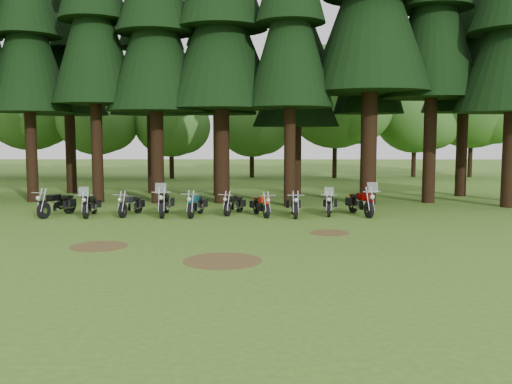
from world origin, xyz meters
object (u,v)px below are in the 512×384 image
(motorcycle_2, at_px, (131,205))
(motorcycle_7, at_px, (294,206))
(motorcycle_9, at_px, (361,203))
(motorcycle_6, at_px, (261,206))
(motorcycle_0, at_px, (57,205))
(motorcycle_3, at_px, (164,204))
(motorcycle_5, at_px, (234,205))
(motorcycle_1, at_px, (90,206))
(motorcycle_8, at_px, (330,205))
(motorcycle_4, at_px, (196,205))

(motorcycle_2, distance_m, motorcycle_7, 7.03)
(motorcycle_7, distance_m, motorcycle_9, 2.93)
(motorcycle_2, bearing_deg, motorcycle_6, 12.91)
(motorcycle_2, xyz_separation_m, motorcycle_6, (5.62, -0.08, -0.01))
(motorcycle_0, relative_size, motorcycle_3, 0.93)
(motorcycle_0, bearing_deg, motorcycle_5, 25.24)
(motorcycle_5, xyz_separation_m, motorcycle_7, (2.61, -0.68, 0.03))
(motorcycle_1, xyz_separation_m, motorcycle_9, (11.60, 0.41, 0.06))
(motorcycle_3, height_order, motorcycle_6, motorcycle_3)
(motorcycle_0, relative_size, motorcycle_1, 1.03)
(motorcycle_6, height_order, motorcycle_7, motorcycle_7)
(motorcycle_1, height_order, motorcycle_3, motorcycle_3)
(motorcycle_0, xyz_separation_m, motorcycle_8, (11.70, 0.51, -0.05))
(motorcycle_0, relative_size, motorcycle_9, 0.92)
(motorcycle_2, distance_m, motorcycle_5, 4.44)
(motorcycle_6, relative_size, motorcycle_7, 0.92)
(motorcycle_8, bearing_deg, motorcycle_6, -164.03)
(motorcycle_6, xyz_separation_m, motorcycle_7, (1.41, -0.17, 0.02))
(motorcycle_1, relative_size, motorcycle_8, 1.05)
(motorcycle_3, distance_m, motorcycle_4, 1.36)
(motorcycle_0, xyz_separation_m, motorcycle_2, (3.10, 0.23, -0.05))
(motorcycle_4, distance_m, motorcycle_5, 1.68)
(motorcycle_3, bearing_deg, motorcycle_4, -4.30)
(motorcycle_1, distance_m, motorcycle_9, 11.61)
(motorcycle_1, bearing_deg, motorcycle_6, -2.06)
(motorcycle_0, bearing_deg, motorcycle_4, 21.42)
(motorcycle_0, height_order, motorcycle_5, motorcycle_0)
(motorcycle_0, relative_size, motorcycle_2, 1.09)
(motorcycle_2, distance_m, motorcycle_3, 1.46)
(motorcycle_9, bearing_deg, motorcycle_0, 167.56)
(motorcycle_5, distance_m, motorcycle_9, 5.51)
(motorcycle_6, distance_m, motorcycle_9, 4.31)
(motorcycle_4, height_order, motorcycle_6, motorcycle_4)
(motorcycle_2, xyz_separation_m, motorcycle_8, (8.59, 0.28, 0.00))
(motorcycle_6, bearing_deg, motorcycle_7, -24.72)
(motorcycle_1, bearing_deg, motorcycle_2, 5.65)
(motorcycle_2, height_order, motorcycle_5, motorcycle_2)
(motorcycle_3, height_order, motorcycle_8, motorcycle_3)
(motorcycle_2, relative_size, motorcycle_4, 0.94)
(motorcycle_1, relative_size, motorcycle_9, 0.89)
(motorcycle_1, height_order, motorcycle_6, motorcycle_1)
(motorcycle_4, xyz_separation_m, motorcycle_6, (2.79, 0.03, -0.03))
(motorcycle_7, xyz_separation_m, motorcycle_9, (2.90, 0.38, 0.07))
(motorcycle_0, distance_m, motorcycle_1, 1.42)
(motorcycle_9, bearing_deg, motorcycle_8, 159.43)
(motorcycle_4, distance_m, motorcycle_7, 4.20)
(motorcycle_8, bearing_deg, motorcycle_3, -168.08)
(motorcycle_2, relative_size, motorcycle_3, 0.85)
(motorcycle_5, bearing_deg, motorcycle_1, -153.45)
(motorcycle_6, height_order, motorcycle_8, motorcycle_8)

